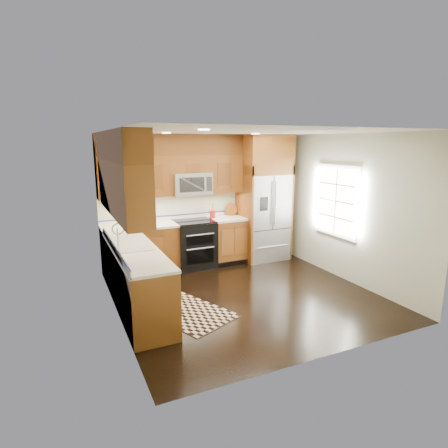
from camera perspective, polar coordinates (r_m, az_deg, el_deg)
name	(u,v)px	position (r m, az deg, el deg)	size (l,w,h in m)	color
ground	(244,295)	(6.25, 3.14, -10.70)	(4.00, 4.00, 0.00)	black
wall_back	(200,200)	(7.66, -3.73, 3.73)	(4.00, 0.02, 2.60)	beige
wall_left	(114,229)	(5.25, -16.39, -0.74)	(0.02, 4.00, 2.60)	beige
wall_right	(345,208)	(7.01, 17.91, 2.35)	(0.02, 4.00, 2.60)	beige
window	(336,201)	(7.13, 16.75, 3.39)	(0.04, 1.10, 1.30)	white
base_cabinets	(156,263)	(6.47, -10.36, -5.82)	(2.85, 3.00, 0.90)	brown
countertop	(161,233)	(6.48, -9.56, -1.43)	(2.86, 3.01, 0.04)	white
upper_cabinets	(154,168)	(6.37, -10.63, 8.36)	(2.85, 3.00, 1.15)	brown
range	(194,244)	(7.44, -4.52, -3.08)	(0.76, 0.67, 0.95)	black
microwave	(191,184)	(7.34, -5.03, 6.16)	(0.76, 0.40, 0.42)	#B2B2B7
refrigerator	(264,198)	(7.89, 6.12, 3.96)	(0.98, 0.75, 2.60)	#B2B2B7
sink_faucet	(132,245)	(5.59, -13.86, -3.08)	(0.54, 0.44, 0.37)	#B2B2B7
rug	(185,311)	(5.71, -6.02, -12.99)	(0.87, 1.46, 0.01)	black
knife_block	(145,217)	(7.28, -11.96, 1.10)	(0.14, 0.17, 0.29)	tan
utensil_crock	(213,213)	(7.57, -1.76, 1.75)	(0.13, 0.13, 0.33)	#B21521
cutting_board	(231,215)	(7.89, 1.08, 1.41)	(0.27, 0.27, 0.02)	brown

